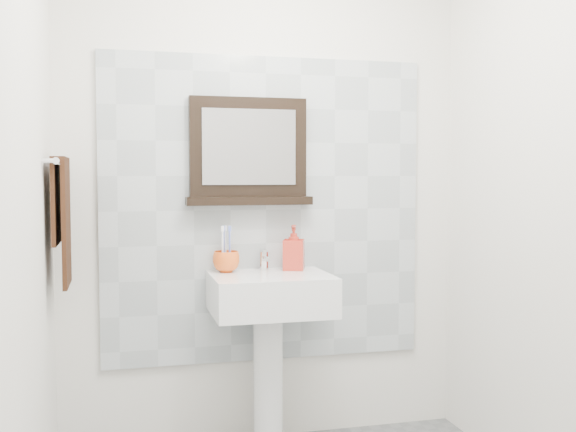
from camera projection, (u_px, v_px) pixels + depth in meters
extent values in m
cube|color=silver|center=(265.00, 189.00, 3.34)|extent=(2.00, 0.01, 2.50)
cube|color=silver|center=(526.00, 214.00, 1.21)|extent=(2.00, 0.01, 2.50)
cube|color=silver|center=(19.00, 198.00, 2.03)|extent=(0.01, 2.20, 2.50)
cube|color=#A9B2B7|center=(266.00, 210.00, 3.33)|extent=(1.60, 0.02, 1.50)
cylinder|color=white|center=(268.00, 381.00, 3.21)|extent=(0.14, 0.14, 0.68)
cube|color=white|center=(271.00, 294.00, 3.13)|extent=(0.55, 0.44, 0.18)
cylinder|color=silver|center=(272.00, 278.00, 3.10)|extent=(0.32, 0.32, 0.02)
cylinder|color=#4C4C4F|center=(272.00, 276.00, 3.10)|extent=(0.04, 0.04, 0.00)
cylinder|color=silver|center=(264.00, 261.00, 3.26)|extent=(0.04, 0.04, 0.09)
cylinder|color=silver|center=(266.00, 258.00, 3.22)|extent=(0.02, 0.10, 0.02)
cube|color=silver|center=(263.00, 250.00, 3.28)|extent=(0.02, 0.07, 0.01)
imported|color=orange|center=(226.00, 262.00, 3.20)|extent=(0.16, 0.16, 0.10)
cylinder|color=white|center=(223.00, 250.00, 3.18)|extent=(0.01, 0.01, 0.19)
cube|color=white|center=(223.00, 229.00, 3.17)|extent=(0.01, 0.01, 0.03)
cylinder|color=#5668C5|center=(230.00, 250.00, 3.19)|extent=(0.01, 0.01, 0.19)
cube|color=#5668C5|center=(230.00, 229.00, 3.18)|extent=(0.01, 0.01, 0.03)
cylinder|color=white|center=(226.00, 250.00, 3.21)|extent=(0.01, 0.01, 0.19)
cube|color=white|center=(225.00, 228.00, 3.20)|extent=(0.01, 0.01, 0.03)
cylinder|color=#5668C5|center=(224.00, 250.00, 3.20)|extent=(0.01, 0.01, 0.19)
cube|color=#5668C5|center=(224.00, 228.00, 3.19)|extent=(0.01, 0.01, 0.03)
cylinder|color=white|center=(230.00, 250.00, 3.20)|extent=(0.01, 0.01, 0.19)
cube|color=white|center=(230.00, 228.00, 3.20)|extent=(0.01, 0.01, 0.03)
imported|color=#B51521|center=(294.00, 247.00, 3.27)|extent=(0.13, 0.13, 0.22)
cube|color=black|center=(248.00, 147.00, 3.27)|extent=(0.57, 0.06, 0.48)
cube|color=#99999E|center=(249.00, 147.00, 3.24)|extent=(0.46, 0.01, 0.36)
cube|color=black|center=(249.00, 201.00, 3.26)|extent=(0.61, 0.11, 0.04)
cylinder|color=silver|center=(60.00, 162.00, 2.85)|extent=(0.03, 0.40, 0.03)
cylinder|color=silver|center=(48.00, 161.00, 2.66)|extent=(0.05, 0.02, 0.02)
cylinder|color=silver|center=(56.00, 163.00, 3.02)|extent=(0.05, 0.02, 0.02)
cube|color=black|center=(66.00, 225.00, 2.87)|extent=(0.02, 0.30, 0.52)
cube|color=black|center=(56.00, 204.00, 2.85)|extent=(0.02, 0.30, 0.34)
cube|color=black|center=(60.00, 161.00, 2.85)|extent=(0.06, 0.30, 0.03)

